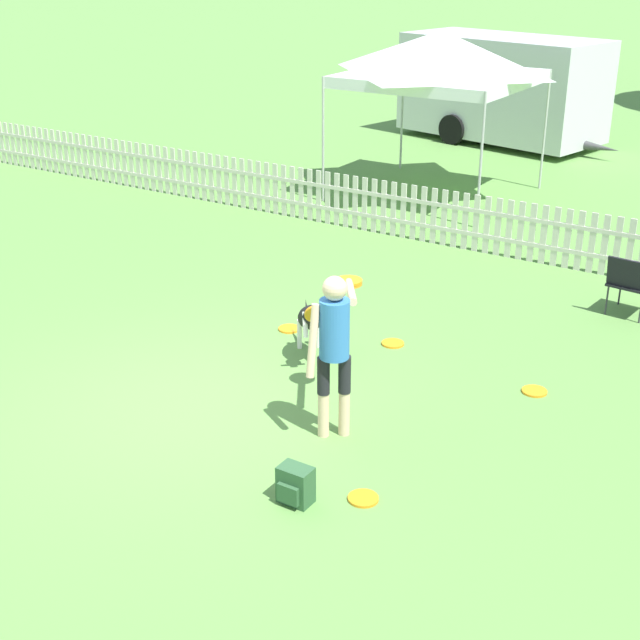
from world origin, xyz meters
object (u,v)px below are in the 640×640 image
object	(u,v)px
frisbee_midfield	(363,498)
equipment_trailer	(502,87)
folding_chair_center	(630,281)
canopy_tent_main	(441,58)
backpack_on_grass	(295,485)
handler_person	(335,337)
frisbee_near_handler	(534,391)
frisbee_far_scatter	(289,329)
frisbee_near_dog	(393,343)
leaping_dog	(312,318)

from	to	relation	value
frisbee_midfield	equipment_trailer	distance (m)	15.15
folding_chair_center	canopy_tent_main	world-z (taller)	canopy_tent_main
backpack_on_grass	folding_chair_center	world-z (taller)	folding_chair_center
handler_person	frisbee_near_handler	bearing A→B (deg)	13.81
frisbee_near_handler	backpack_on_grass	size ratio (longest dim) A/B	0.79
handler_person	backpack_on_grass	distance (m)	1.47
backpack_on_grass	folding_chair_center	xyz separation A→B (m)	(1.25, 5.62, 0.30)
canopy_tent_main	frisbee_near_handler	bearing A→B (deg)	-56.47
frisbee_far_scatter	canopy_tent_main	xyz separation A→B (m)	(-1.26, 6.62, 2.46)
frisbee_midfield	canopy_tent_main	bearing A→B (deg)	112.44
frisbee_near_dog	frisbee_midfield	world-z (taller)	same
handler_person	folding_chair_center	bearing A→B (deg)	30.32
folding_chair_center	equipment_trailer	xyz separation A→B (m)	(-5.42, 9.09, 0.79)
handler_person	folding_chair_center	size ratio (longest dim) A/B	2.05
frisbee_midfield	equipment_trailer	bearing A→B (deg)	107.89
canopy_tent_main	backpack_on_grass	bearing A→B (deg)	-70.74
frisbee_near_handler	frisbee_near_dog	size ratio (longest dim) A/B	1.00
handler_person	frisbee_midfield	world-z (taller)	handler_person
leaping_dog	folding_chair_center	xyz separation A→B (m)	(2.65, 3.21, -0.04)
frisbee_midfield	equipment_trailer	world-z (taller)	equipment_trailer
handler_person	leaping_dog	distance (m)	1.72
frisbee_near_dog	folding_chair_center	bearing A→B (deg)	48.70
frisbee_near_dog	equipment_trailer	xyz separation A→B (m)	(-3.35, 11.44, 1.24)
frisbee_near_handler	frisbee_midfield	world-z (taller)	same
frisbee_near_handler	folding_chair_center	xyz separation A→B (m)	(0.24, 2.62, 0.46)
backpack_on_grass	canopy_tent_main	bearing A→B (deg)	109.26
frisbee_near_handler	folding_chair_center	world-z (taller)	folding_chair_center
handler_person	frisbee_near_dog	size ratio (longest dim) A/B	6.11
handler_person	equipment_trailer	distance (m)	14.08
frisbee_near_handler	canopy_tent_main	size ratio (longest dim) A/B	0.09
frisbee_near_handler	canopy_tent_main	world-z (taller)	canopy_tent_main
leaping_dog	backpack_on_grass	world-z (taller)	leaping_dog
frisbee_far_scatter	folding_chair_center	world-z (taller)	folding_chair_center
frisbee_near_handler	equipment_trailer	distance (m)	12.86
handler_person	leaping_dog	size ratio (longest dim) A/B	1.67
frisbee_far_scatter	backpack_on_grass	bearing A→B (deg)	-54.78
handler_person	frisbee_far_scatter	size ratio (longest dim) A/B	6.11
frisbee_far_scatter	frisbee_near_dog	bearing A→B (deg)	13.42
leaping_dog	equipment_trailer	world-z (taller)	equipment_trailer
frisbee_far_scatter	backpack_on_grass	distance (m)	3.62
backpack_on_grass	equipment_trailer	world-z (taller)	equipment_trailer
handler_person	folding_chair_center	world-z (taller)	handler_person
canopy_tent_main	frisbee_midfield	bearing A→B (deg)	-67.56
frisbee_near_handler	frisbee_near_dog	xyz separation A→B (m)	(-1.83, 0.26, 0.00)
handler_person	backpack_on_grass	world-z (taller)	handler_person
frisbee_near_handler	equipment_trailer	bearing A→B (deg)	113.87
folding_chair_center	equipment_trailer	distance (m)	10.61
frisbee_near_dog	equipment_trailer	size ratio (longest dim) A/B	0.05
leaping_dog	frisbee_midfield	bearing A→B (deg)	91.89
frisbee_near_dog	backpack_on_grass	xyz separation A→B (m)	(0.82, -3.26, 0.15)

